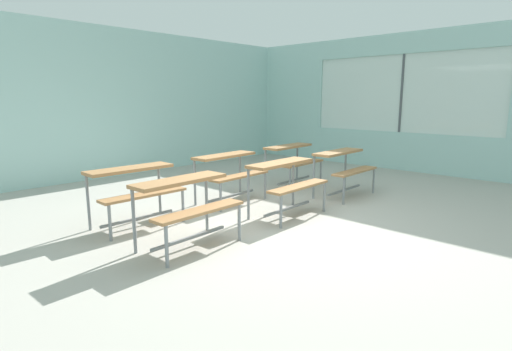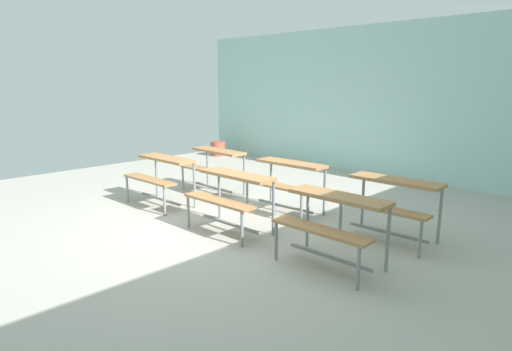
{
  "view_description": "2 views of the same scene",
  "coord_description": "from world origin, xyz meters",
  "px_view_note": "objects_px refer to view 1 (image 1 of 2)",
  "views": [
    {
      "loc": [
        -3.8,
        -3.3,
        1.6
      ],
      "look_at": [
        0.35,
        0.58,
        0.5
      ],
      "focal_mm": 28.0,
      "sensor_mm": 36.0,
      "label": 1
    },
    {
      "loc": [
        4.36,
        -3.48,
        1.89
      ],
      "look_at": [
        -0.14,
        1.05,
        0.49
      ],
      "focal_mm": 30.26,
      "sensor_mm": 36.0,
      "label": 2
    }
  ],
  "objects_px": {
    "desk_bench_r1c0": "(135,182)",
    "desk_bench_r0c1": "(286,175)",
    "desk_bench_r1c2": "(293,155)",
    "desk_bench_r0c0": "(187,196)",
    "desk_bench_r0c2": "(344,162)",
    "desk_bench_r1c1": "(230,166)"
  },
  "relations": [
    {
      "from": "desk_bench_r1c1",
      "to": "desk_bench_r0c0",
      "type": "bearing_deg",
      "value": -149.43
    },
    {
      "from": "desk_bench_r0c1",
      "to": "desk_bench_r1c2",
      "type": "height_order",
      "value": "same"
    },
    {
      "from": "desk_bench_r0c0",
      "to": "desk_bench_r0c1",
      "type": "relative_size",
      "value": 1.0
    },
    {
      "from": "desk_bench_r0c0",
      "to": "desk_bench_r1c1",
      "type": "relative_size",
      "value": 0.99
    },
    {
      "from": "desk_bench_r0c2",
      "to": "desk_bench_r0c0",
      "type": "bearing_deg",
      "value": 178.62
    },
    {
      "from": "desk_bench_r1c0",
      "to": "desk_bench_r1c1",
      "type": "bearing_deg",
      "value": 1.42
    },
    {
      "from": "desk_bench_r0c2",
      "to": "desk_bench_r1c1",
      "type": "bearing_deg",
      "value": 144.24
    },
    {
      "from": "desk_bench_r0c0",
      "to": "desk_bench_r1c1",
      "type": "bearing_deg",
      "value": 31.38
    },
    {
      "from": "desk_bench_r1c0",
      "to": "desk_bench_r1c2",
      "type": "relative_size",
      "value": 0.99
    },
    {
      "from": "desk_bench_r1c0",
      "to": "desk_bench_r0c1",
      "type": "bearing_deg",
      "value": -32.24
    },
    {
      "from": "desk_bench_r0c0",
      "to": "desk_bench_r1c0",
      "type": "relative_size",
      "value": 1.0
    },
    {
      "from": "desk_bench_r0c0",
      "to": "desk_bench_r0c1",
      "type": "xyz_separation_m",
      "value": [
        1.66,
        -0.04,
        0.0
      ]
    },
    {
      "from": "desk_bench_r0c0",
      "to": "desk_bench_r1c0",
      "type": "distance_m",
      "value": 1.06
    },
    {
      "from": "desk_bench_r0c1",
      "to": "desk_bench_r1c0",
      "type": "bearing_deg",
      "value": 145.12
    },
    {
      "from": "desk_bench_r0c0",
      "to": "desk_bench_r1c1",
      "type": "xyz_separation_m",
      "value": [
        1.63,
        1.06,
        0.0
      ]
    },
    {
      "from": "desk_bench_r0c1",
      "to": "desk_bench_r1c2",
      "type": "bearing_deg",
      "value": 33.86
    },
    {
      "from": "desk_bench_r0c0",
      "to": "desk_bench_r0c2",
      "type": "distance_m",
      "value": 3.19
    },
    {
      "from": "desk_bench_r0c0",
      "to": "desk_bench_r0c1",
      "type": "height_order",
      "value": "same"
    },
    {
      "from": "desk_bench_r1c0",
      "to": "desk_bench_r1c2",
      "type": "xyz_separation_m",
      "value": [
        3.26,
        0.04,
        0.0
      ]
    },
    {
      "from": "desk_bench_r0c0",
      "to": "desk_bench_r1c1",
      "type": "height_order",
      "value": "same"
    },
    {
      "from": "desk_bench_r0c1",
      "to": "desk_bench_r1c2",
      "type": "relative_size",
      "value": 0.99
    },
    {
      "from": "desk_bench_r1c1",
      "to": "desk_bench_r0c1",
      "type": "bearing_deg",
      "value": -91.06
    }
  ]
}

